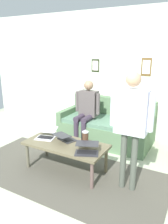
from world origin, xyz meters
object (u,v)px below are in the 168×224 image
(couch, at_px, (106,127))
(laptop_right, at_px, (46,135))
(person_seated, at_px, (87,108))
(laptop_center, at_px, (87,150))
(person_standing, at_px, (131,117))
(coffee_table, at_px, (66,146))
(laptop_left, at_px, (65,138))
(french_press, at_px, (85,138))

(couch, relative_size, laptop_right, 4.47)
(couch, height_order, person_seated, person_seated)
(laptop_center, distance_m, person_standing, 0.80)
(laptop_center, bearing_deg, person_seated, -61.39)
(coffee_table, bearing_deg, laptop_left, -53.85)
(coffee_table, xyz_separation_m, person_standing, (-1.02, -0.01, 0.63))
(coffee_table, bearing_deg, couch, -93.76)
(laptop_right, bearing_deg, person_seated, -98.74)
(french_press, relative_size, person_seated, 0.20)
(french_press, xyz_separation_m, person_standing, (-0.72, 0.10, 0.47))
(laptop_left, xyz_separation_m, person_standing, (-1.09, 0.09, 0.54))
(laptop_left, bearing_deg, french_press, -178.96)
(laptop_center, xyz_separation_m, laptop_right, (0.86, -0.16, 0.00))
(laptop_left, xyz_separation_m, french_press, (-0.37, -0.01, 0.07))
(laptop_left, bearing_deg, couch, -97.26)
(person_seated, bearing_deg, person_standing, 137.95)
(person_standing, height_order, person_seated, person_standing)
(laptop_center, xyz_separation_m, person_seated, (0.69, -1.26, 0.23))
(person_standing, bearing_deg, person_seated, -42.05)
(laptop_left, relative_size, person_seated, 0.30)
(couch, relative_size, person_seated, 1.45)
(coffee_table, bearing_deg, person_seated, -77.68)
(laptop_center, height_order, french_press, french_press)
(person_standing, bearing_deg, laptop_right, -1.54)
(laptop_center, bearing_deg, coffee_table, -13.81)
(coffee_table, distance_m, laptop_right, 0.44)
(couch, xyz_separation_m, person_seated, (0.34, 0.23, 0.42))
(coffee_table, relative_size, person_standing, 0.80)
(coffee_table, bearing_deg, laptop_center, 166.19)
(couch, xyz_separation_m, laptop_right, (0.51, 1.33, 0.20))
(couch, distance_m, person_seated, 0.59)
(laptop_left, distance_m, french_press, 0.37)
(laptop_center, relative_size, person_standing, 0.26)
(laptop_left, xyz_separation_m, person_seated, (0.18, -1.06, 0.22))
(laptop_center, height_order, person_seated, person_seated)
(coffee_table, height_order, person_standing, person_standing)
(french_press, xyz_separation_m, person_seated, (0.55, -1.05, 0.16))
(person_seated, bearing_deg, laptop_right, 81.26)
(coffee_table, relative_size, laptop_left, 3.40)
(couch, bearing_deg, french_press, 99.03)
(person_seated, bearing_deg, laptop_center, 118.61)
(laptop_left, height_order, person_standing, person_standing)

